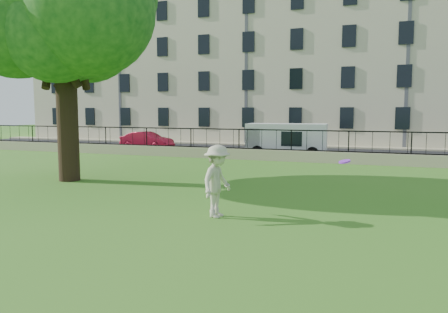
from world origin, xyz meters
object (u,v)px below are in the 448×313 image
at_px(frisbee, 345,161).
at_px(red_sedan, 147,141).
at_px(tree, 62,3).
at_px(white_van, 286,140).
at_px(man, 217,181).

bearing_deg(frisbee, red_sedan, 132.34).
distance_m(tree, frisbee, 12.72).
height_order(red_sedan, white_van, white_van).
height_order(frisbee, red_sedan, frisbee).
bearing_deg(tree, red_sedan, 107.29).
height_order(man, frisbee, man).
height_order(tree, red_sedan, tree).
distance_m(tree, white_van, 14.60).
height_order(tree, frisbee, tree).
bearing_deg(man, white_van, 12.03).
xyz_separation_m(tree, frisbee, (11.00, -3.61, -5.26)).
relative_size(tree, man, 5.44).
distance_m(tree, red_sedan, 14.83).
xyz_separation_m(frisbee, red_sedan, (-15.00, 16.46, -0.97)).
xyz_separation_m(frisbee, white_van, (-4.80, 15.46, -0.61)).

